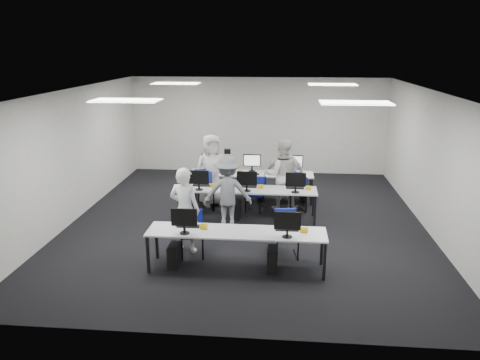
# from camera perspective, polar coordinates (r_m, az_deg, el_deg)

# --- Properties ---
(room) EXTENTS (9.00, 9.02, 3.00)m
(room) POSITION_cam_1_polar(r_m,az_deg,el_deg) (10.44, 0.84, 2.65)
(room) COLOR black
(room) RESTS_ON ground
(ceiling_panels) EXTENTS (5.20, 4.60, 0.02)m
(ceiling_panels) POSITION_cam_1_polar(r_m,az_deg,el_deg) (10.20, 0.88, 10.80)
(ceiling_panels) COLOR white
(ceiling_panels) RESTS_ON room
(desk_front) EXTENTS (3.20, 0.70, 0.73)m
(desk_front) POSITION_cam_1_polar(r_m,az_deg,el_deg) (8.41, -0.45, -6.58)
(desk_front) COLOR silver
(desk_front) RESTS_ON ground
(desk_mid) EXTENTS (3.20, 0.70, 0.73)m
(desk_mid) POSITION_cam_1_polar(r_m,az_deg,el_deg) (10.84, 0.90, -1.32)
(desk_mid) COLOR silver
(desk_mid) RESTS_ON ground
(desk_back) EXTENTS (3.20, 0.70, 0.73)m
(desk_back) POSITION_cam_1_polar(r_m,az_deg,el_deg) (12.18, 1.40, 0.62)
(desk_back) COLOR silver
(desk_back) RESTS_ON ground
(equipment_front) EXTENTS (2.51, 0.41, 1.19)m
(equipment_front) POSITION_cam_1_polar(r_m,az_deg,el_deg) (8.54, -1.75, -8.57)
(equipment_front) COLOR #0E43B8
(equipment_front) RESTS_ON desk_front
(equipment_mid) EXTENTS (2.91, 0.41, 1.19)m
(equipment_mid) POSITION_cam_1_polar(r_m,az_deg,el_deg) (10.94, -0.11, -2.94)
(equipment_mid) COLOR white
(equipment_mid) RESTS_ON desk_mid
(equipment_back) EXTENTS (2.91, 0.41, 1.19)m
(equipment_back) POSITION_cam_1_polar(r_m,az_deg,el_deg) (12.28, 2.29, -0.83)
(equipment_back) COLOR white
(equipment_back) RESTS_ON desk_back
(chair_0) EXTENTS (0.50, 0.54, 0.88)m
(chair_0) POSITION_cam_1_polar(r_m,az_deg,el_deg) (9.14, -5.81, -7.50)
(chair_0) COLOR navy
(chair_0) RESTS_ON ground
(chair_1) EXTENTS (0.50, 0.54, 0.90)m
(chair_1) POSITION_cam_1_polar(r_m,az_deg,el_deg) (9.12, 5.62, -7.50)
(chair_1) COLOR navy
(chair_1) RESTS_ON ground
(chair_2) EXTENTS (0.58, 0.61, 0.97)m
(chair_2) POSITION_cam_1_polar(r_m,az_deg,el_deg) (11.64, -4.39, -2.08)
(chair_2) COLOR navy
(chair_2) RESTS_ON ground
(chair_3) EXTENTS (0.49, 0.52, 0.83)m
(chair_3) POSITION_cam_1_polar(r_m,az_deg,el_deg) (11.51, 1.84, -2.48)
(chair_3) COLOR navy
(chair_3) RESTS_ON ground
(chair_4) EXTENTS (0.59, 0.61, 0.92)m
(chair_4) POSITION_cam_1_polar(r_m,az_deg,el_deg) (11.59, 6.71, -2.32)
(chair_4) COLOR navy
(chair_4) RESTS_ON ground
(chair_5) EXTENTS (0.49, 0.53, 0.97)m
(chair_5) POSITION_cam_1_polar(r_m,az_deg,el_deg) (11.77, -4.31, -1.86)
(chair_5) COLOR navy
(chair_5) RESTS_ON ground
(chair_6) EXTENTS (0.53, 0.55, 0.82)m
(chair_6) POSITION_cam_1_polar(r_m,az_deg,el_deg) (11.80, 2.01, -2.04)
(chair_6) COLOR navy
(chair_6) RESTS_ON ground
(chair_7) EXTENTS (0.47, 0.50, 0.82)m
(chair_7) POSITION_cam_1_polar(r_m,az_deg,el_deg) (11.84, 7.06, -2.08)
(chair_7) COLOR navy
(chair_7) RESTS_ON ground
(handbag) EXTENTS (0.32, 0.23, 0.25)m
(handbag) POSITION_cam_1_polar(r_m,az_deg,el_deg) (11.10, -6.53, -0.09)
(handbag) COLOR tan
(handbag) RESTS_ON desk_mid
(student_0) EXTENTS (0.71, 0.56, 1.70)m
(student_0) POSITION_cam_1_polar(r_m,az_deg,el_deg) (9.15, -6.75, -3.64)
(student_0) COLOR silver
(student_0) RESTS_ON ground
(student_1) EXTENTS (0.88, 0.69, 1.77)m
(student_1) POSITION_cam_1_polar(r_m,az_deg,el_deg) (11.46, 5.15, 0.63)
(student_1) COLOR silver
(student_1) RESTS_ON ground
(student_2) EXTENTS (1.04, 0.89, 1.81)m
(student_2) POSITION_cam_1_polar(r_m,az_deg,el_deg) (11.78, -3.44, 1.20)
(student_2) COLOR silver
(student_2) RESTS_ON ground
(student_3) EXTENTS (1.07, 0.56, 1.74)m
(student_3) POSITION_cam_1_polar(r_m,az_deg,el_deg) (11.47, 5.42, 0.55)
(student_3) COLOR silver
(student_3) RESTS_ON ground
(photographer) EXTENTS (1.13, 0.73, 1.65)m
(photographer) POSITION_cam_1_polar(r_m,az_deg,el_deg) (10.27, -1.52, -1.50)
(photographer) COLOR slate
(photographer) RESTS_ON ground
(dslr_camera) EXTENTS (0.16, 0.19, 0.10)m
(dslr_camera) POSITION_cam_1_polar(r_m,az_deg,el_deg) (10.21, -1.55, 3.51)
(dslr_camera) COLOR black
(dslr_camera) RESTS_ON photographer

